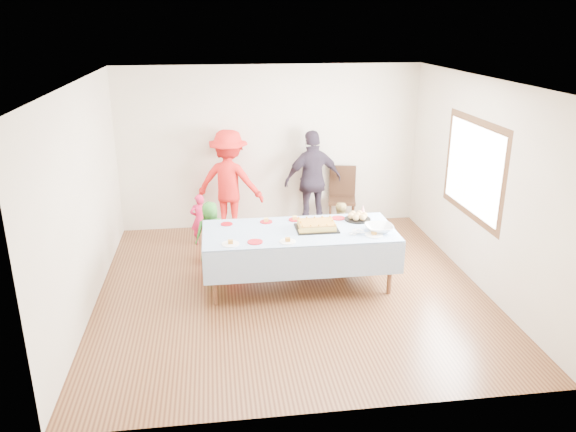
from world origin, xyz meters
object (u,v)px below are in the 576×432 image
(party_table, at_px, (299,234))
(adult_left, at_px, (229,182))
(birthday_cake, at_px, (317,226))
(dining_chair, at_px, (342,193))

(party_table, bearing_deg, adult_left, 111.68)
(birthday_cake, height_order, adult_left, adult_left)
(party_table, distance_m, birthday_cake, 0.25)
(party_table, relative_size, dining_chair, 2.42)
(birthday_cake, bearing_deg, dining_chair, 68.57)
(party_table, bearing_deg, dining_chair, 63.57)
(party_table, relative_size, birthday_cake, 4.56)
(birthday_cake, xyz_separation_m, dining_chair, (0.84, 2.14, -0.25))
(party_table, distance_m, adult_left, 2.25)
(birthday_cake, xyz_separation_m, adult_left, (-1.06, 2.07, 0.04))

